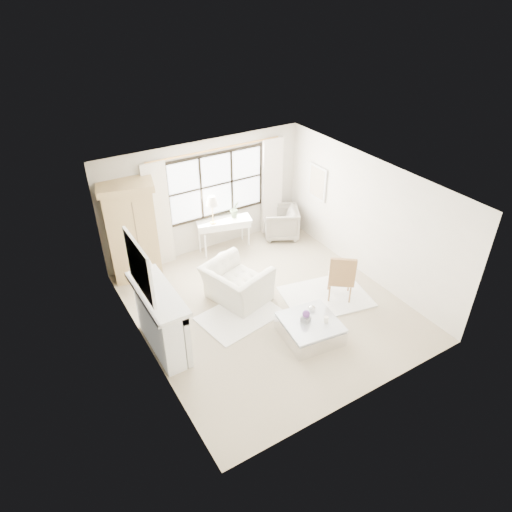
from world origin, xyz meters
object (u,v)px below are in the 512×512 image
at_px(armoire, 132,231).
at_px(coffee_table, 310,329).
at_px(club_armchair, 237,283).
at_px(console_table, 224,234).

distance_m(armoire, coffee_table, 4.27).
xyz_separation_m(armoire, club_armchair, (1.46, -1.91, -0.74)).
bearing_deg(console_table, coffee_table, -76.97).
bearing_deg(armoire, console_table, 13.68).
relative_size(armoire, coffee_table, 2.00).
relative_size(club_armchair, coffee_table, 1.10).
bearing_deg(coffee_table, club_armchair, 116.77).
height_order(armoire, club_armchair, armoire).
xyz_separation_m(armoire, console_table, (2.19, 0.01, -0.74)).
height_order(armoire, coffee_table, armoire).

